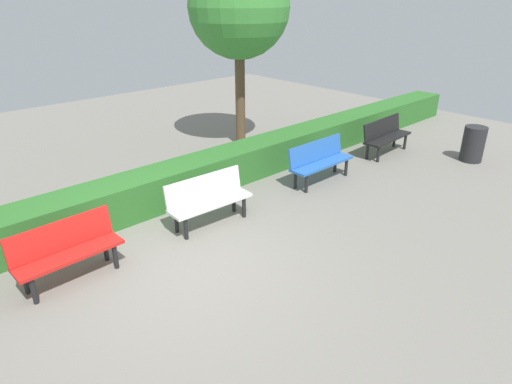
# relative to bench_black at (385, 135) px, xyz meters

# --- Properties ---
(ground_plane) EXTENTS (23.55, 23.55, 0.00)m
(ground_plane) POSITION_rel_bench_black_xyz_m (6.53, 0.84, -0.48)
(ground_plane) COLOR gray
(bench_black) EXTENTS (1.64, 0.53, 0.86)m
(bench_black) POSITION_rel_bench_black_xyz_m (0.00, 0.00, 0.00)
(bench_black) COLOR black
(bench_black) RESTS_ON ground_plane
(bench_blue) EXTENTS (1.62, 0.46, 0.86)m
(bench_blue) POSITION_rel_bench_black_xyz_m (2.57, 0.03, 0.00)
(bench_blue) COLOR blue
(bench_blue) RESTS_ON ground_plane
(bench_white) EXTENTS (1.54, 0.52, 0.86)m
(bench_white) POSITION_rel_bench_black_xyz_m (5.45, -0.05, -0.00)
(bench_white) COLOR white
(bench_white) RESTS_ON ground_plane
(bench_red) EXTENTS (1.47, 0.50, 0.86)m
(bench_red) POSITION_rel_bench_black_xyz_m (7.90, -0.06, -0.00)
(bench_red) COLOR red
(bench_red) RESTS_ON ground_plane
(hedge_row) EXTENTS (19.55, 0.78, 0.70)m
(hedge_row) POSITION_rel_bench_black_xyz_m (5.32, -1.25, -0.13)
(hedge_row) COLOR #2D6B28
(hedge_row) RESTS_ON ground_plane
(tree_near) EXTENTS (2.43, 2.43, 4.61)m
(tree_near) POSITION_rel_bench_black_xyz_m (2.14, -3.01, 2.89)
(tree_near) COLOR brown
(tree_near) RESTS_ON ground_plane
(trash_bin) EXTENTS (0.51, 0.51, 0.84)m
(trash_bin) POSITION_rel_bench_black_xyz_m (-1.07, 1.72, -0.06)
(trash_bin) COLOR #262628
(trash_bin) RESTS_ON ground_plane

